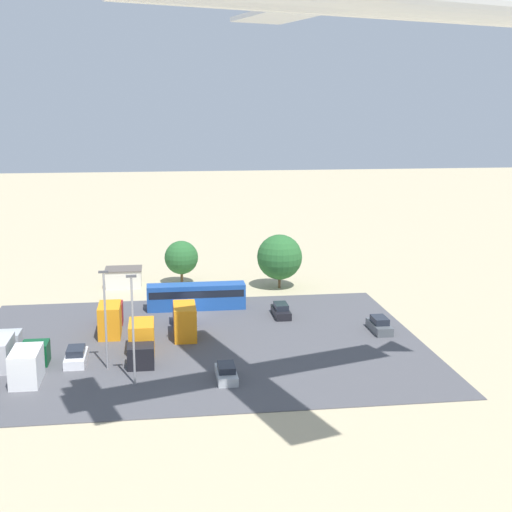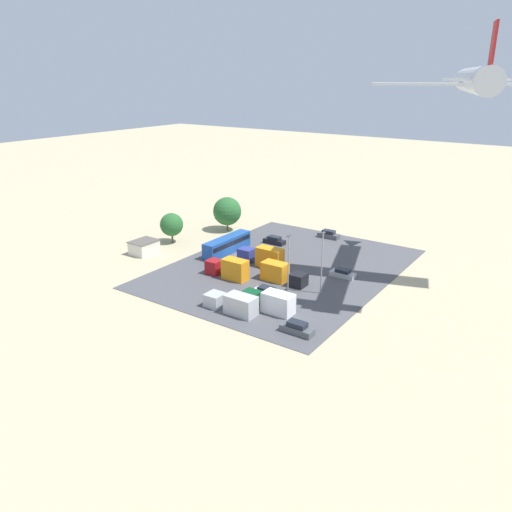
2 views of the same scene
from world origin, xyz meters
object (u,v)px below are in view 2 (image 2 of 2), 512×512
object	(u,v)px
bus	(227,244)
airplane	(474,80)
parked_truck_4	(263,257)
parked_car_2	(297,328)
parked_car_0	(274,241)
parked_truck_0	(229,269)
parked_car_4	(329,235)
parked_car_3	(343,273)
shed_building	(144,247)
parked_truck_1	(270,302)
parked_car_1	(267,292)
parked_truck_3	(281,274)
parked_truck_2	(233,304)

from	to	relation	value
bus	airplane	world-z (taller)	airplane
parked_truck_4	airplane	distance (m)	43.22
parked_car_2	airplane	world-z (taller)	airplane
bus	parked_truck_4	bearing A→B (deg)	-10.76
parked_car_0	parked_truck_0	distance (m)	19.93
parked_car_4	airplane	xyz separation A→B (m)	(10.18, 26.87, 30.84)
parked_car_3	parked_truck_4	bearing A→B (deg)	102.92
shed_building	parked_car_3	world-z (taller)	shed_building
parked_car_0	parked_truck_1	xyz separation A→B (m)	(26.17, 16.09, 0.74)
parked_car_1	parked_truck_3	bearing A→B (deg)	-168.86
parked_truck_4	parked_truck_1	bearing A→B (deg)	-142.82
parked_car_3	parked_truck_0	distance (m)	19.29
parked_truck_3	parked_car_0	bearing A→B (deg)	-144.01
parked_car_2	airplane	bearing A→B (deg)	158.72
parked_truck_1	parked_truck_3	xyz separation A→B (m)	(-10.08, -4.40, 0.02)
parked_car_1	parked_car_3	world-z (taller)	parked_car_1
parked_truck_1	parked_car_2	bearing A→B (deg)	-118.74
parked_car_2	parked_truck_0	bearing A→B (deg)	-117.99
shed_building	parked_truck_3	world-z (taller)	parked_truck_3
shed_building	parked_truck_4	size ratio (longest dim) A/B	0.57
parked_car_2	parked_car_4	bearing A→B (deg)	-158.71
parked_truck_4	airplane	size ratio (longest dim) A/B	0.26
parked_car_3	parked_truck_0	xyz separation A→B (m)	(11.25, -15.63, 1.00)
parked_car_2	parked_truck_2	xyz separation A→B (m)	(-0.24, -10.76, 0.62)
parked_truck_0	parked_truck_1	bearing A→B (deg)	-117.59
parked_truck_2	bus	bearing A→B (deg)	39.82
parked_truck_2	parked_truck_3	world-z (taller)	parked_truck_3
parked_truck_1	parked_truck_2	world-z (taller)	parked_truck_1
parked_truck_4	parked_truck_3	bearing A→B (deg)	-124.09
bus	parked_car_1	size ratio (longest dim) A/B	2.66
parked_car_3	parked_car_4	distance (m)	21.65
bus	parked_car_4	bearing A→B (deg)	58.78
bus	parked_car_3	bearing A→B (deg)	3.43
parked_car_2	parked_car_3	bearing A→B (deg)	-170.53
shed_building	parked_car_2	xyz separation A→B (m)	(10.71, 40.16, -0.54)
shed_building	bus	world-z (taller)	bus
shed_building	bus	xyz separation A→B (m)	(-9.33, 12.89, 0.45)
parked_car_1	parked_car_3	bearing A→B (deg)	156.05
parked_truck_0	parked_truck_2	bearing A→B (deg)	-139.71
shed_building	parked_car_0	distance (m)	25.87
bus	airplane	xyz separation A→B (m)	(-9.36, 38.72, 29.86)
parked_truck_3	airplane	world-z (taller)	airplane
parked_car_0	parked_car_3	size ratio (longest dim) A/B	1.05
parked_truck_4	parked_car_1	bearing A→B (deg)	-143.75
parked_car_1	parked_truck_4	distance (m)	13.39
parked_car_2	parked_truck_1	xyz separation A→B (m)	(-3.64, -6.63, 0.71)
parked_car_1	parked_truck_3	distance (m)	6.42
shed_building	parked_car_2	size ratio (longest dim) A/B	1.11
parked_car_4	parked_truck_3	size ratio (longest dim) A/B	0.58
parked_car_0	parked_truck_4	bearing A→B (deg)	-156.54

